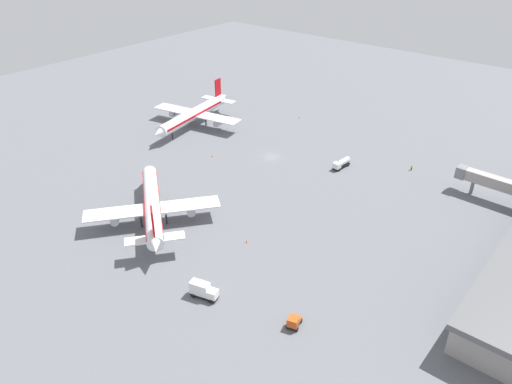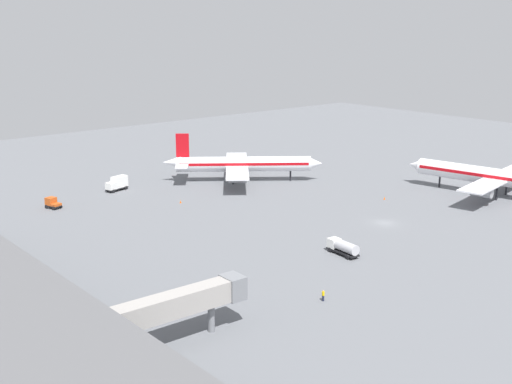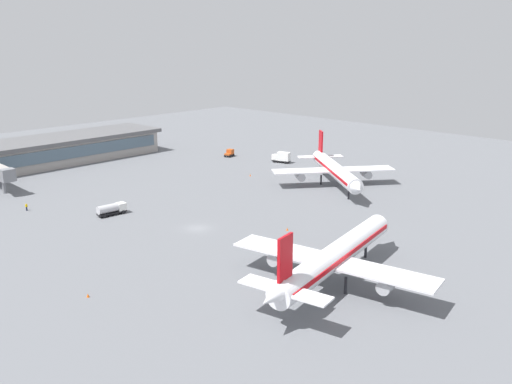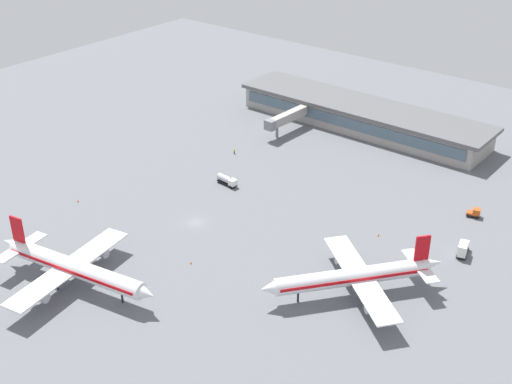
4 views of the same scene
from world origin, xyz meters
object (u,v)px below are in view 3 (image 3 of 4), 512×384
(airplane_at_gate, at_px, (335,256))
(safety_cone_far_side, at_px, (88,295))
(baggage_tug, at_px, (230,153))
(ground_crew_worker, at_px, (26,207))
(fuel_truck, at_px, (112,209))
(airplane_taxiing, at_px, (335,170))
(catering_truck, at_px, (282,157))
(safety_cone_near_gate, at_px, (287,229))
(safety_cone_mid_apron, at_px, (250,175))

(airplane_at_gate, bearing_deg, safety_cone_far_side, 131.06)
(baggage_tug, height_order, ground_crew_worker, baggage_tug)
(fuel_truck, height_order, safety_cone_far_side, fuel_truck)
(airplane_taxiing, height_order, catering_truck, airplane_taxiing)
(baggage_tug, distance_m, safety_cone_near_gate, 72.37)
(safety_cone_far_side, bearing_deg, safety_cone_mid_apron, -153.91)
(airplane_at_gate, distance_m, safety_cone_far_side, 37.55)
(airplane_taxiing, relative_size, safety_cone_mid_apron, 55.57)
(safety_cone_mid_apron, bearing_deg, catering_truck, -165.24)
(airplane_at_gate, relative_size, ground_crew_worker, 24.57)
(fuel_truck, distance_m, safety_cone_near_gate, 38.74)
(fuel_truck, bearing_deg, ground_crew_worker, 129.79)
(baggage_tug, distance_m, ground_crew_worker, 71.66)
(airplane_at_gate, distance_m, airplane_taxiing, 58.88)
(airplane_taxiing, xyz_separation_m, fuel_truck, (52.78, -20.73, -3.01))
(fuel_truck, relative_size, safety_cone_mid_apron, 10.75)
(baggage_tug, xyz_separation_m, fuel_truck, (59.75, 25.56, 0.23))
(airplane_at_gate, xyz_separation_m, safety_cone_far_side, (28.97, -23.50, -4.26))
(catering_truck, distance_m, safety_cone_near_gate, 61.85)
(safety_cone_near_gate, bearing_deg, safety_cone_far_side, -3.19)
(catering_truck, distance_m, safety_cone_mid_apron, 19.65)
(airplane_at_gate, bearing_deg, catering_truck, 36.52)
(airplane_at_gate, xyz_separation_m, catering_truck, (-59.53, -62.55, -2.86))
(safety_cone_near_gate, bearing_deg, catering_truck, -137.94)
(safety_cone_near_gate, bearing_deg, safety_cone_mid_apron, -126.49)
(ground_crew_worker, bearing_deg, airplane_at_gate, 70.08)
(safety_cone_near_gate, bearing_deg, airplane_taxiing, -158.83)
(ground_crew_worker, relative_size, safety_cone_mid_apron, 2.78)
(ground_crew_worker, height_order, safety_cone_mid_apron, ground_crew_worker)
(airplane_at_gate, xyz_separation_m, airplane_taxiing, (-47.81, -34.37, -0.16))
(airplane_taxiing, height_order, safety_cone_far_side, airplane_taxiing)
(airplane_taxiing, bearing_deg, safety_cone_mid_apron, -124.58)
(ground_crew_worker, distance_m, safety_cone_far_side, 49.69)
(airplane_at_gate, bearing_deg, fuel_truck, 85.27)
(baggage_tug, distance_m, safety_cone_mid_apron, 27.12)
(baggage_tug, bearing_deg, safety_cone_mid_apron, -137.88)
(baggage_tug, bearing_deg, ground_crew_worker, 171.02)
(ground_crew_worker, relative_size, safety_cone_far_side, 2.78)
(airplane_taxiing, xyz_separation_m, ground_crew_worker, (64.10, -37.18, -3.54))
(safety_cone_far_side, bearing_deg, airplane_taxiing, -171.95)
(airplane_at_gate, distance_m, fuel_truck, 55.41)
(fuel_truck, relative_size, ground_crew_worker, 3.86)
(baggage_tug, height_order, safety_cone_mid_apron, baggage_tug)
(airplane_at_gate, relative_size, safety_cone_far_side, 68.38)
(safety_cone_near_gate, bearing_deg, baggage_tug, -124.66)
(safety_cone_near_gate, height_order, safety_cone_mid_apron, same)
(airplane_taxiing, height_order, baggage_tug, airplane_taxiing)
(catering_truck, height_order, fuel_truck, catering_truck)
(baggage_tug, bearing_deg, safety_cone_far_side, -161.97)
(airplane_taxiing, height_order, fuel_truck, airplane_taxiing)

